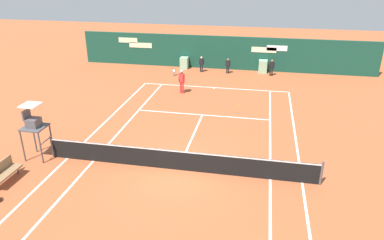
# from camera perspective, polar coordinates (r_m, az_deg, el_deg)

# --- Properties ---
(ground_plane) EXTENTS (80.00, 80.00, 0.01)m
(ground_plane) POSITION_cam_1_polar(r_m,az_deg,el_deg) (16.57, -1.78, -6.82)
(ground_plane) COLOR #A8512D
(tennis_net) EXTENTS (12.10, 0.10, 1.07)m
(tennis_net) POSITION_cam_1_polar(r_m,az_deg,el_deg) (15.83, -2.27, -6.26)
(tennis_net) COLOR #4C4C51
(tennis_net) RESTS_ON ground_plane
(sponsor_back_wall) EXTENTS (25.00, 1.02, 2.79)m
(sponsor_back_wall) POSITION_cam_1_polar(r_m,az_deg,el_deg) (31.30, 4.99, 10.44)
(sponsor_back_wall) COLOR #144233
(sponsor_back_wall) RESTS_ON ground_plane
(umpire_chair) EXTENTS (1.00, 1.00, 2.65)m
(umpire_chair) POSITION_cam_1_polar(r_m,az_deg,el_deg) (17.78, -23.71, -0.62)
(umpire_chair) COLOR #47474C
(umpire_chair) RESTS_ON ground_plane
(player_bench) EXTENTS (0.54, 1.51, 0.88)m
(player_bench) POSITION_cam_1_polar(r_m,az_deg,el_deg) (16.88, -27.58, -7.19)
(player_bench) COLOR #38383D
(player_bench) RESTS_ON ground_plane
(player_on_baseline) EXTENTS (0.83, 0.66, 1.86)m
(player_on_baseline) POSITION_cam_1_polar(r_m,az_deg,el_deg) (25.11, -1.69, 6.40)
(player_on_baseline) COLOR red
(player_on_baseline) RESTS_ON ground_plane
(ball_kid_left_post) EXTENTS (0.41, 0.21, 1.25)m
(ball_kid_left_post) POSITION_cam_1_polar(r_m,az_deg,el_deg) (30.09, 5.68, 8.66)
(ball_kid_left_post) COLOR black
(ball_kid_left_post) RESTS_ON ground_plane
(ball_kid_centre_post) EXTENTS (0.43, 0.20, 1.31)m
(ball_kid_centre_post) POSITION_cam_1_polar(r_m,az_deg,el_deg) (30.36, 1.50, 8.96)
(ball_kid_centre_post) COLOR black
(ball_kid_centre_post) RESTS_ON ground_plane
(ball_kid_right_post) EXTENTS (0.43, 0.22, 1.32)m
(ball_kid_right_post) POSITION_cam_1_polar(r_m,az_deg,el_deg) (29.97, 12.45, 8.24)
(ball_kid_right_post) COLOR black
(ball_kid_right_post) RESTS_ON ground_plane
(tennis_ball_by_sideline) EXTENTS (0.07, 0.07, 0.07)m
(tennis_ball_by_sideline) POSITION_cam_1_polar(r_m,az_deg,el_deg) (23.22, 7.32, 2.27)
(tennis_ball_by_sideline) COLOR #CCE033
(tennis_ball_by_sideline) RESTS_ON ground_plane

